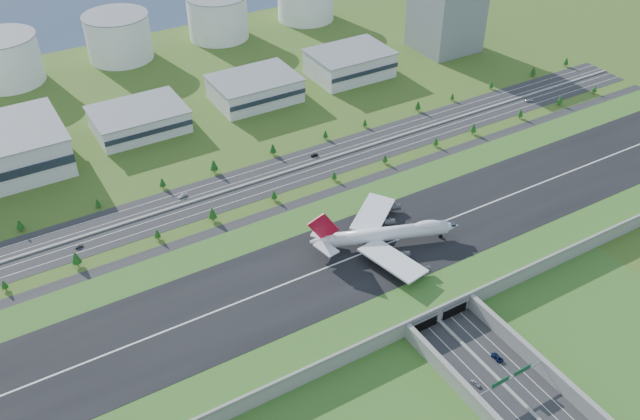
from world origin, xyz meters
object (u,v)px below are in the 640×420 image
car_0 (476,383)px  car_7 (182,196)px  fuel_tank_a (5,60)px  boeing_747 (385,234)px  car_4 (79,246)px  car_2 (497,357)px  car_6 (529,100)px  car_5 (314,155)px  office_tower (446,15)px

car_0 → car_7: (-54.99, 188.80, 0.05)m
fuel_tank_a → boeing_747: bearing=-68.1°
car_4 → car_7: size_ratio=0.75×
fuel_tank_a → car_2: bearing=-71.9°
car_6 → car_7: (-256.99, 14.65, 0.01)m
car_6 → car_5: bearing=106.4°
car_2 → car_6: bearing=-138.3°
car_5 → car_6: car_6 is taller
boeing_747 → car_0: boeing_747 is taller
boeing_747 → car_2: (2.78, -80.60, -13.84)m
office_tower → car_4: size_ratio=12.56×
boeing_747 → car_0: (-14.37, -86.66, -13.87)m
car_0 → car_6: (202.00, 174.15, 0.04)m
car_2 → car_7: 196.46m
office_tower → fuel_tank_a: size_ratio=1.10×
boeing_747 → car_7: size_ratio=12.77×
car_2 → car_7: car_7 is taller
fuel_tank_a → car_4: fuel_tank_a is taller
office_tower → car_5: office_tower is taller
car_2 → car_4: car_2 is taller
car_5 → car_6: size_ratio=0.77×
boeing_747 → car_7: boeing_747 is taller
car_6 → boeing_747: bearing=136.1°
car_2 → car_4: size_ratio=1.36×
car_6 → car_2: bearing=153.4°
office_tower → car_2: bearing=-125.0°
fuel_tank_a → car_0: size_ratio=10.68×
fuel_tank_a → car_7: 215.27m
fuel_tank_a → car_5: bearing=-55.5°
car_5 → boeing_747: bearing=-8.2°
boeing_747 → car_0: 88.94m
boeing_747 → car_5: size_ratio=16.10×
office_tower → fuel_tank_a: (-320.00, 115.00, -10.00)m
car_5 → fuel_tank_a: bearing=-143.7°
car_6 → car_7: bearing=107.9°
fuel_tank_a → boeing_747: size_ratio=0.67×
car_4 → car_7: bearing=-85.8°
boeing_747 → car_4: (-132.26, 86.64, -13.93)m
car_6 → car_4: bearing=111.3°
boeing_747 → car_7: (-69.36, 102.13, -13.82)m
fuel_tank_a → car_0: bearing=-74.4°
car_4 → boeing_747: bearing=-132.8°
fuel_tank_a → car_2: 410.74m
car_6 → office_tower: bearing=17.0°
car_4 → car_7: (62.90, 15.49, 0.10)m
car_0 → car_6: 266.71m
boeing_747 → car_6: (187.63, 87.48, -13.84)m
car_7 → car_5: bearing=73.8°
car_6 → fuel_tank_a: bearing=75.7°
boeing_747 → office_tower: bearing=64.9°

